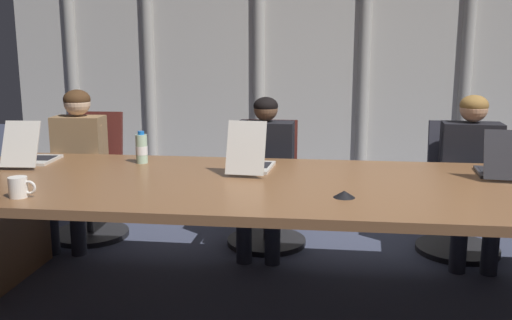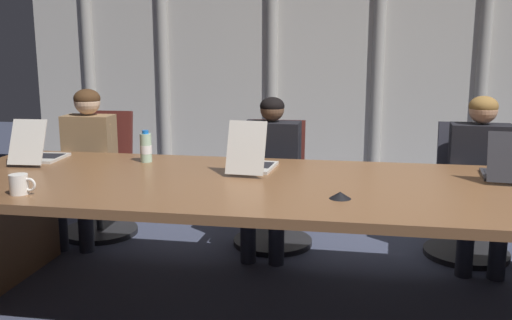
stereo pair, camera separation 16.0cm
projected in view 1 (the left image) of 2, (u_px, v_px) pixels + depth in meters
ground_plane at (371, 312)px, 3.25m from camera, size 14.42×14.42×0.00m
conference_table at (375, 207)px, 3.12m from camera, size 4.98×1.35×0.75m
curtain_backdrop at (356, 62)px, 5.76m from camera, size 7.21×0.17×2.65m
laptop_left_end at (32, 155)px, 3.65m from camera, size 0.25×0.45×0.29m
laptop_left_mid at (251, 161)px, 3.44m from camera, size 0.26×0.46×0.32m
laptop_center at (501, 167)px, 3.29m from camera, size 0.28×0.42×0.29m
office_chair_left_end at (91, 190)px, 4.52m from camera, size 0.60×0.60×0.97m
office_chair_left_mid at (267, 197)px, 4.34m from camera, size 0.60×0.60×0.93m
office_chair_center at (459, 203)px, 4.17m from camera, size 0.60×0.60×0.94m
person_left_end at (76, 156)px, 4.30m from camera, size 0.40×0.56×1.17m
person_left_mid at (264, 165)px, 4.13m from camera, size 0.43×0.55×1.13m
person_center at (472, 167)px, 3.96m from camera, size 0.44×0.56×1.16m
water_bottle_primary at (142, 149)px, 3.66m from camera, size 0.08×0.08×0.21m
coffee_mug_near at (19, 187)px, 2.84m from camera, size 0.14×0.09×0.10m
conference_mic_middle at (344, 194)px, 2.84m from camera, size 0.11×0.11×0.03m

